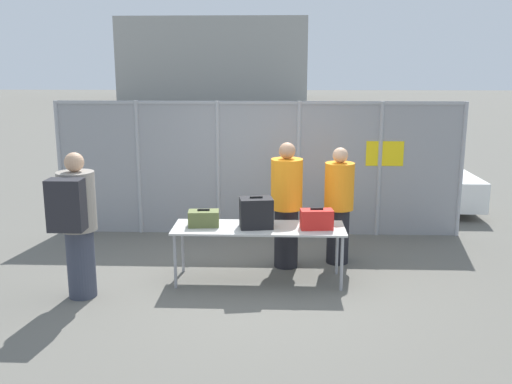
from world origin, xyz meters
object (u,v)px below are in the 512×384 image
Objects in this scene: suitcase_black at (256,213)px; utility_trailer at (386,190)px; security_worker_far at (339,204)px; security_worker_near at (287,204)px; suitcase_olive at (204,218)px; traveler_hooded at (76,220)px; inspection_table at (259,231)px; suitcase_red at (317,219)px.

suitcase_black reaches higher than utility_trailer.
security_worker_near is at bearing 43.94° from security_worker_far.
suitcase_olive is 0.23× the size of traveler_hooded.
security_worker_near is (2.48, 1.22, -0.07)m from traveler_hooded.
suitcase_black is at bearing 64.79° from security_worker_far.
inspection_table is 1.33× the size of security_worker_far.
suitcase_black reaches higher than suitcase_red.
suitcase_olive is 0.68m from suitcase_black.
suitcase_black is at bearing 177.77° from suitcase_red.
inspection_table is 1.26× the size of security_worker_near.
traveler_hooded reaches higher than security_worker_far.
suitcase_olive is 4.80m from utility_trailer.
security_worker_far reaches higher than utility_trailer.
suitcase_red is 4.12m from utility_trailer.
utility_trailer is (1.58, 3.78, -0.44)m from suitcase_red.
security_worker_near is 0.75m from security_worker_far.
traveler_hooded reaches higher than suitcase_olive.
traveler_hooded is (-2.84, -0.60, 0.12)m from suitcase_red.
suitcase_olive is 1.20m from security_worker_near.
suitcase_red is 0.73m from security_worker_near.
inspection_table is at bearing 64.66° from security_worker_far.
suitcase_red is (1.44, -0.07, 0.02)m from suitcase_olive.
traveler_hooded is 1.07× the size of security_worker_far.
security_worker_far is at bearing 34.81° from suitcase_black.
traveler_hooded is (-1.41, -0.67, 0.14)m from suitcase_olive.
security_worker_near is at bearing 56.79° from suitcase_black.
security_worker_far is at bearing -112.36° from utility_trailer.
security_worker_near is at bearing -121.77° from utility_trailer.
utility_trailer is (2.34, 3.75, -0.51)m from suitcase_black.
security_worker_near is 1.05× the size of security_worker_far.
inspection_table is 5.21× the size of suitcase_red.
inspection_table is 0.72m from suitcase_olive.
inspection_table is at bearing -1.35° from suitcase_olive.
inspection_table is 0.71m from security_worker_near.
suitcase_red is (0.76, -0.03, -0.07)m from suitcase_black.
suitcase_red is at bearing 95.94° from security_worker_far.
suitcase_red is at bearing 16.65° from traveler_hooded.
suitcase_black is 1.07× the size of suitcase_red.
inspection_table is 0.25m from suitcase_black.
suitcase_olive is 1.57m from traveler_hooded.
utility_trailer is at bearing -82.37° from security_worker_far.
traveler_hooded reaches higher than suitcase_red.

